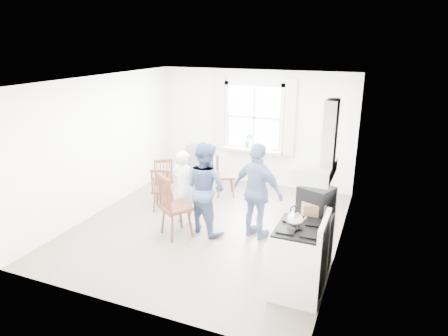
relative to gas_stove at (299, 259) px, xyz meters
The scene contains 17 objects.
room_shell 2.48m from the gas_stove, 144.75° to the left, with size 4.62×5.12×2.64m.
window_assembly 4.36m from the gas_stove, 116.71° to the left, with size 1.88×0.24×1.70m.
range_hood 1.43m from the gas_stove, ahead, with size 0.45×0.76×0.94m.
shelf_unit 4.95m from the gas_stove, 131.97° to the left, with size 0.40×0.30×0.80m, color gray.
gas_stove is the anchor object (origin of this frame).
kettle 0.58m from the gas_stove, 147.12° to the right, with size 0.22×0.22×0.31m.
low_cabinet 0.70m from the gas_stove, 84.32° to the left, with size 0.50×0.55×0.90m, color silver.
stereo_stack 0.89m from the gas_stove, 84.54° to the left, with size 0.54×0.51×0.38m.
cardboard_box 0.72m from the gas_stove, 83.30° to the left, with size 0.31×0.22×0.20m, color #9C744B.
windsor_chair_a 3.42m from the gas_stove, 152.50° to the left, with size 0.46×0.46×0.89m.
windsor_chair_b 2.47m from the gas_stove, 163.07° to the left, with size 0.65×0.65×1.12m.
windsor_chair_c 3.85m from the gas_stove, 147.87° to the left, with size 0.54×0.54×0.93m.
person_left 2.73m from the gas_stove, 151.32° to the left, with size 0.50×0.50×1.38m, color silver.
person_mid 2.22m from the gas_stove, 148.70° to the left, with size 0.78×0.78×1.61m, color #44577E.
person_right 1.66m from the gas_stove, 127.77° to the left, with size 0.97×0.97×1.65m, color navy.
potted_plant 4.25m from the gas_stove, 118.28° to the left, with size 0.19×0.19×0.34m, color #327238.
windsor_chair_d 3.62m from the gas_stove, 129.52° to the left, with size 0.54×0.54×0.96m.
Camera 1 is at (2.75, -5.97, 3.24)m, focal length 32.00 mm.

